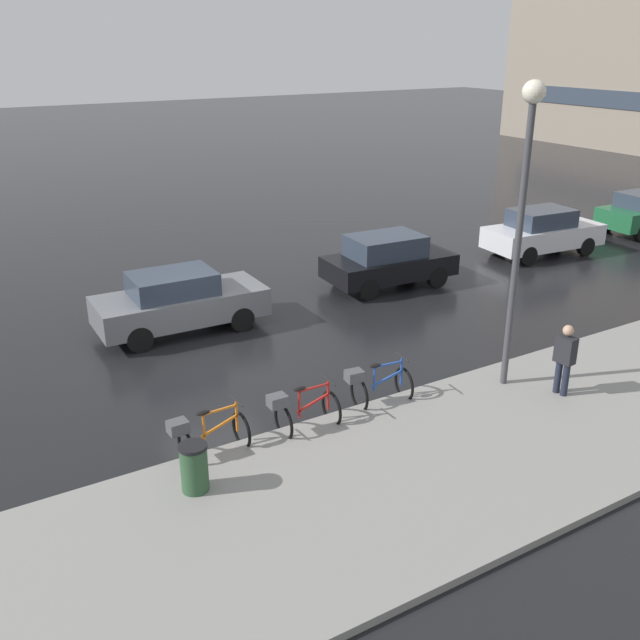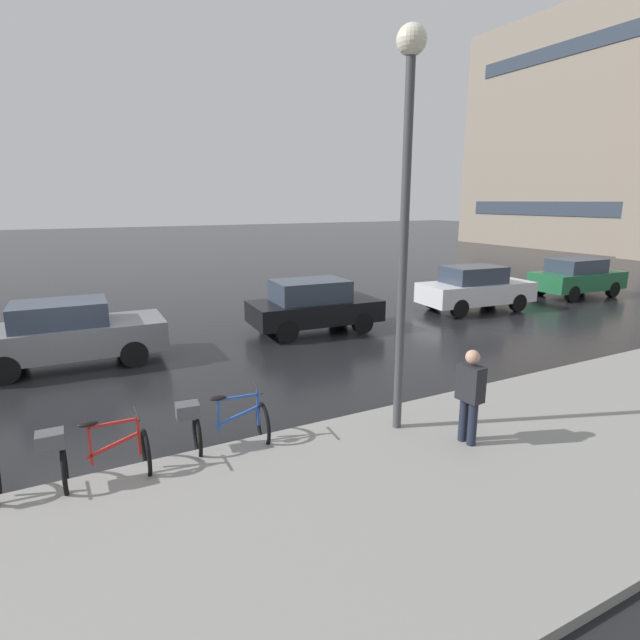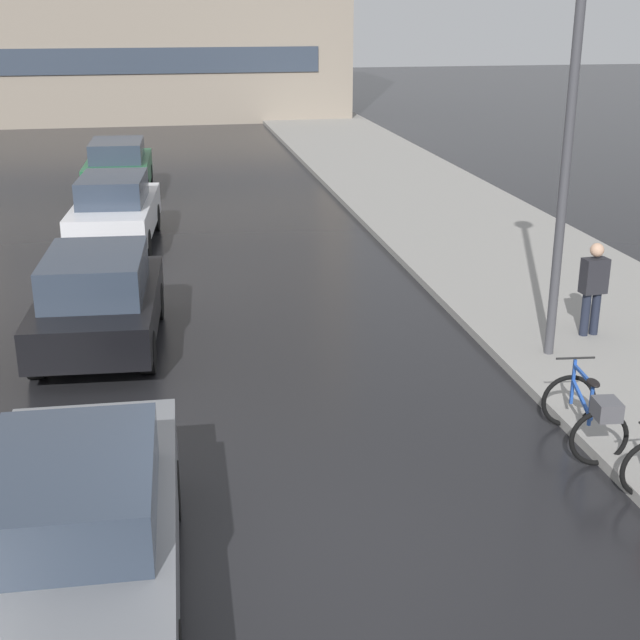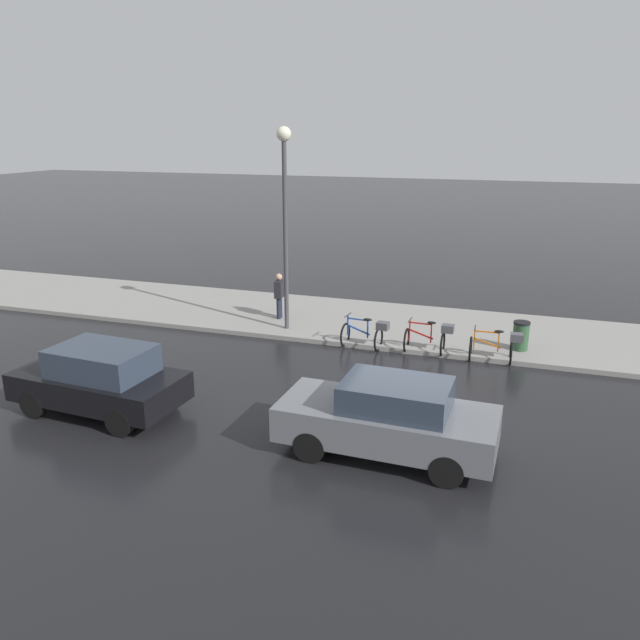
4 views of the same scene
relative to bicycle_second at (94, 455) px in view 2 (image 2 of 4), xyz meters
name	(u,v)px [view 2 (image 2 of 4)]	position (x,y,z in m)	size (l,w,h in m)	color
ground_plane	(79,396)	(-3.77, -0.07, -0.50)	(140.00, 140.00, 0.00)	black
bicycle_second	(94,455)	(0.00, 0.00, 0.00)	(0.73, 1.37, 1.00)	black
bicycle_third	(221,424)	(-0.16, 1.83, -0.01)	(0.83, 1.41, 1.00)	black
car_grey	(68,333)	(-6.04, -0.11, 0.29)	(1.88, 4.32, 1.57)	slate
car_black	(313,305)	(-6.17, 6.52, 0.30)	(2.06, 3.97, 1.58)	black
car_white	(475,288)	(-6.11, 13.01, 0.30)	(2.05, 4.25, 1.61)	silver
car_green	(577,277)	(-6.18, 18.74, 0.30)	(1.90, 3.94, 1.56)	#1E6038
pedestrian	(470,395)	(1.58, 5.28, 0.44)	(0.42, 0.28, 1.67)	#1E2333
streetlamp	(406,173)	(0.61, 4.63, 3.77)	(0.44, 0.44, 6.31)	#424247
building_facade_side	(618,132)	(-18.62, 39.59, 8.54)	(23.74, 9.40, 18.09)	gray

